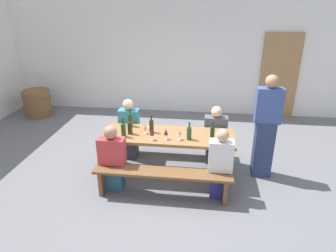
% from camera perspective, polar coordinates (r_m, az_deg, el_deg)
% --- Properties ---
extents(ground_plane, '(24.00, 24.00, 0.00)m').
position_cam_1_polar(ground_plane, '(5.32, -0.00, -8.97)').
color(ground_plane, slate).
extents(back_wall, '(14.00, 0.20, 3.20)m').
position_cam_1_polar(back_wall, '(7.89, 3.12, 14.04)').
color(back_wall, silver).
rests_on(back_wall, ground).
extents(wooden_door, '(0.90, 0.06, 2.10)m').
position_cam_1_polar(wooden_door, '(8.04, 20.36, 8.84)').
color(wooden_door, '#9E7247').
rests_on(wooden_door, ground).
extents(tasting_table, '(2.18, 0.76, 0.75)m').
position_cam_1_polar(tasting_table, '(5.00, -0.00, -2.42)').
color(tasting_table, olive).
rests_on(tasting_table, ground).
extents(bench_near, '(2.08, 0.30, 0.45)m').
position_cam_1_polar(bench_near, '(4.56, -1.09, -9.61)').
color(bench_near, brown).
rests_on(bench_near, ground).
extents(bench_far, '(2.08, 0.30, 0.45)m').
position_cam_1_polar(bench_far, '(5.74, 0.86, -2.38)').
color(bench_far, brown).
rests_on(bench_far, ground).
extents(wine_bottle_0, '(0.08, 0.08, 0.32)m').
position_cam_1_polar(wine_bottle_0, '(4.89, -8.46, -0.73)').
color(wine_bottle_0, '#194723').
rests_on(wine_bottle_0, tasting_table).
extents(wine_bottle_1, '(0.08, 0.08, 0.30)m').
position_cam_1_polar(wine_bottle_1, '(4.98, -7.24, -0.30)').
color(wine_bottle_1, '#332814').
rests_on(wine_bottle_1, tasting_table).
extents(wine_bottle_2, '(0.08, 0.08, 0.29)m').
position_cam_1_polar(wine_bottle_2, '(4.76, 4.03, -1.35)').
color(wine_bottle_2, '#234C2D').
rests_on(wine_bottle_2, tasting_table).
extents(wine_bottle_3, '(0.07, 0.07, 0.30)m').
position_cam_1_polar(wine_bottle_3, '(5.01, -3.16, 0.01)').
color(wine_bottle_3, '#332814').
rests_on(wine_bottle_3, tasting_table).
extents(wine_bottle_4, '(0.08, 0.08, 0.31)m').
position_cam_1_polar(wine_bottle_4, '(5.28, -7.16, 1.20)').
color(wine_bottle_4, '#194723').
rests_on(wine_bottle_4, tasting_table).
extents(wine_bottle_5, '(0.07, 0.07, 0.33)m').
position_cam_1_polar(wine_bottle_5, '(4.72, 8.40, -1.46)').
color(wine_bottle_5, '#143319').
rests_on(wine_bottle_5, tasting_table).
extents(wine_glass_0, '(0.07, 0.07, 0.17)m').
position_cam_1_polar(wine_glass_0, '(4.73, 2.11, -1.28)').
color(wine_glass_0, silver).
rests_on(wine_glass_0, tasting_table).
extents(wine_glass_1, '(0.07, 0.07, 0.18)m').
position_cam_1_polar(wine_glass_1, '(4.74, -0.41, -1.20)').
color(wine_glass_1, silver).
rests_on(wine_glass_1, tasting_table).
extents(wine_glass_2, '(0.06, 0.06, 0.17)m').
position_cam_1_polar(wine_glass_2, '(5.22, -3.61, 1.05)').
color(wine_glass_2, silver).
rests_on(wine_glass_2, tasting_table).
extents(wine_glass_3, '(0.07, 0.07, 0.18)m').
position_cam_1_polar(wine_glass_3, '(4.72, -3.06, -1.24)').
color(wine_glass_3, silver).
rests_on(wine_glass_3, tasting_table).
extents(wine_glass_4, '(0.06, 0.06, 0.17)m').
position_cam_1_polar(wine_glass_4, '(4.96, -4.39, -0.27)').
color(wine_glass_4, silver).
rests_on(wine_glass_4, tasting_table).
extents(seated_guest_near_0, '(0.41, 0.24, 1.08)m').
position_cam_1_polar(seated_guest_near_0, '(4.77, -10.49, -6.32)').
color(seated_guest_near_0, '#275065').
rests_on(seated_guest_near_0, ground).
extents(seated_guest_near_1, '(0.35, 0.24, 1.12)m').
position_cam_1_polar(seated_guest_near_1, '(4.57, 9.87, -7.39)').
color(seated_guest_near_1, navy).
rests_on(seated_guest_near_1, ground).
extents(seated_guest_far_0, '(0.36, 0.24, 1.16)m').
position_cam_1_polar(seated_guest_far_0, '(5.66, -7.33, -0.80)').
color(seated_guest_far_0, '#3A3646').
rests_on(seated_guest_far_0, ground).
extents(seated_guest_far_1, '(0.41, 0.24, 1.09)m').
position_cam_1_polar(seated_guest_far_1, '(5.51, 8.92, -2.02)').
color(seated_guest_far_1, '#3A4D62').
rests_on(seated_guest_far_1, ground).
extents(standing_host, '(0.41, 0.24, 1.75)m').
position_cam_1_polar(standing_host, '(5.16, 18.04, -0.56)').
color(standing_host, navy).
rests_on(standing_host, ground).
extents(wine_barrel, '(0.71, 0.71, 0.67)m').
position_cam_1_polar(wine_barrel, '(8.50, -23.56, 4.04)').
color(wine_barrel, brown).
rests_on(wine_barrel, ground).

